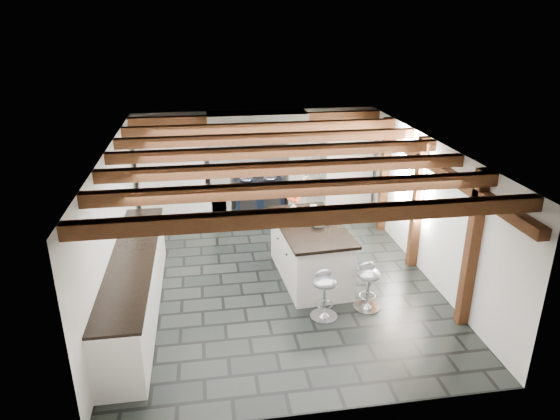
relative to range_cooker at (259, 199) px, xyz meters
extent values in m
plane|color=black|center=(0.00, -2.68, -0.47)|extent=(6.00, 6.00, 0.00)
plane|color=white|center=(0.00, 0.32, 0.68)|extent=(5.00, 0.00, 5.00)
plane|color=white|center=(-2.50, -2.68, 0.68)|extent=(0.00, 6.00, 6.00)
plane|color=white|center=(2.50, -2.68, 0.68)|extent=(0.00, 6.00, 6.00)
plane|color=white|center=(0.00, -2.68, 1.83)|extent=(6.00, 6.00, 0.00)
cube|color=silver|center=(-0.80, 0.02, 0.48)|extent=(0.40, 0.60, 1.90)
cube|color=silver|center=(0.80, 0.02, 0.48)|extent=(0.40, 0.60, 1.90)
cube|color=#5D301A|center=(0.00, 0.02, 1.52)|extent=(2.10, 0.65, 0.18)
cube|color=silver|center=(0.00, 0.02, 1.68)|extent=(2.00, 0.60, 0.31)
cube|color=black|center=(0.00, -0.30, 1.58)|extent=(1.00, 0.03, 0.22)
cube|color=silver|center=(0.00, -0.31, 1.58)|extent=(0.90, 0.01, 0.14)
cube|color=white|center=(-1.75, 0.02, 0.53)|extent=(1.30, 0.58, 2.00)
cube|color=white|center=(1.90, 0.02, 0.53)|extent=(1.00, 0.58, 2.00)
cube|color=white|center=(-2.20, -3.28, -0.03)|extent=(0.60, 3.80, 0.88)
cube|color=black|center=(-2.20, -3.28, 0.43)|extent=(0.64, 3.80, 0.04)
cube|color=white|center=(-1.05, 0.02, -0.03)|extent=(0.70, 0.60, 0.88)
cube|color=black|center=(-1.05, 0.02, 0.43)|extent=(0.74, 0.64, 0.04)
cube|color=#5D301A|center=(2.42, -2.68, 1.48)|extent=(0.15, 5.80, 0.14)
plane|color=white|center=(2.48, -2.08, 1.08)|extent=(0.00, 0.90, 0.90)
cube|color=#5D301A|center=(0.00, -5.28, 1.74)|extent=(5.00, 0.16, 0.16)
cube|color=#5D301A|center=(0.00, -4.41, 1.74)|extent=(5.00, 0.16, 0.16)
cube|color=#5D301A|center=(0.00, -3.54, 1.74)|extent=(5.00, 0.16, 0.16)
cube|color=#5D301A|center=(0.00, -2.68, 1.74)|extent=(5.00, 0.16, 0.16)
cube|color=#5D301A|center=(0.00, -1.81, 1.74)|extent=(5.00, 0.16, 0.16)
cube|color=#5D301A|center=(0.00, -0.94, 1.74)|extent=(5.00, 0.16, 0.16)
cube|color=#5D301A|center=(0.00, -0.08, 1.74)|extent=(5.00, 0.16, 0.16)
cube|color=#5D301A|center=(2.42, -4.28, 0.68)|extent=(0.15, 0.15, 2.30)
cube|color=#5D301A|center=(2.42, -2.48, 0.68)|extent=(0.15, 0.15, 2.30)
cube|color=#5D301A|center=(2.42, -0.88, 0.68)|extent=(0.15, 0.15, 2.30)
cylinder|color=black|center=(0.45, -2.73, 1.46)|extent=(0.01, 0.01, 0.56)
cylinder|color=white|center=(0.45, -2.73, 1.13)|extent=(0.09, 0.09, 0.22)
cylinder|color=black|center=(0.50, -2.43, 1.46)|extent=(0.01, 0.01, 0.56)
cylinder|color=white|center=(0.50, -2.43, 1.13)|extent=(0.09, 0.09, 0.22)
cylinder|color=black|center=(0.55, -2.13, 1.46)|extent=(0.01, 0.01, 0.56)
cylinder|color=white|center=(0.55, -2.13, 1.13)|extent=(0.09, 0.09, 0.22)
cube|color=black|center=(0.00, 0.00, -0.02)|extent=(1.00, 0.60, 0.90)
ellipsoid|color=silver|center=(-0.25, 0.00, 0.46)|extent=(0.28, 0.28, 0.11)
ellipsoid|color=silver|center=(0.25, 0.00, 0.46)|extent=(0.28, 0.28, 0.11)
cylinder|color=silver|center=(0.00, -0.32, 0.35)|extent=(0.95, 0.03, 0.03)
cube|color=black|center=(-0.25, -0.30, -0.02)|extent=(0.35, 0.02, 0.30)
cube|color=black|center=(0.25, -0.30, -0.02)|extent=(0.35, 0.02, 0.30)
cube|color=white|center=(0.54, -2.63, -0.01)|extent=(1.05, 1.91, 0.91)
cube|color=black|center=(0.54, -2.63, 0.47)|extent=(1.14, 2.00, 0.05)
imported|color=white|center=(0.36, -2.13, 0.59)|extent=(0.20, 0.20, 0.20)
ellipsoid|color=#E34920|center=(0.36, -2.13, 0.75)|extent=(0.21, 0.21, 0.12)
cylinder|color=white|center=(0.67, -2.26, 0.58)|extent=(0.12, 0.12, 0.19)
imported|color=white|center=(0.65, -2.73, 0.52)|extent=(0.28, 0.28, 0.07)
cylinder|color=white|center=(0.80, -2.56, 0.54)|extent=(0.05, 0.05, 0.10)
cylinder|color=white|center=(0.80, -2.56, 0.60)|extent=(0.23, 0.23, 0.02)
cylinder|color=#D2BD8D|center=(0.80, -2.56, 0.65)|extent=(0.17, 0.17, 0.07)
cylinder|color=silver|center=(1.19, -3.72, -0.45)|extent=(0.40, 0.40, 0.03)
cone|color=silver|center=(1.19, -3.72, -0.41)|extent=(0.18, 0.18, 0.07)
cylinder|color=silver|center=(1.19, -3.72, -0.17)|extent=(0.05, 0.05, 0.50)
torus|color=silver|center=(1.19, -3.72, -0.25)|extent=(0.25, 0.25, 0.02)
ellipsoid|color=#999AA6|center=(1.19, -3.72, 0.11)|extent=(0.38, 0.38, 0.16)
ellipsoid|color=#999AA6|center=(1.19, -3.63, 0.20)|extent=(0.26, 0.12, 0.14)
cylinder|color=silver|center=(0.50, -3.85, -0.45)|extent=(0.40, 0.40, 0.03)
cone|color=silver|center=(0.50, -3.85, -0.41)|extent=(0.18, 0.18, 0.07)
cylinder|color=silver|center=(0.50, -3.85, -0.16)|extent=(0.05, 0.05, 0.50)
torus|color=silver|center=(0.50, -3.85, -0.25)|extent=(0.26, 0.26, 0.02)
ellipsoid|color=#999AA6|center=(0.50, -3.85, 0.12)|extent=(0.42, 0.42, 0.16)
ellipsoid|color=#999AA6|center=(0.49, -3.76, 0.21)|extent=(0.27, 0.14, 0.14)
camera|label=1|loc=(-1.10, -9.89, 3.67)|focal=32.00mm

